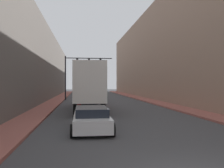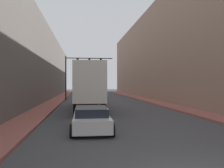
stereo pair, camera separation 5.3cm
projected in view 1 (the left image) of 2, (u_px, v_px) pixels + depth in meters
sidewalk_right at (148, 100)px, 36.58m from camera, size 2.11×80.00×0.15m
sidewalk_left at (55, 101)px, 34.94m from camera, size 2.11×80.00×0.15m
building_right at (174, 51)px, 37.06m from camera, size 6.00×80.00×14.80m
building_left at (25, 63)px, 34.42m from camera, size 6.00×80.00×10.86m
semi_truck at (88, 86)px, 23.85m from camera, size 2.48×12.65×4.23m
sedan_car at (91, 119)px, 13.54m from camera, size 2.13×4.69×1.28m
traffic_signal_gantry at (78, 68)px, 38.35m from camera, size 7.28×0.35×6.74m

